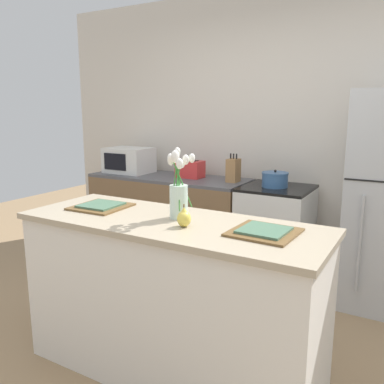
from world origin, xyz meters
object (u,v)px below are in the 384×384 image
(flower_vase, at_px, (179,191))
(plate_setting_left, at_px, (101,206))
(stove_range, at_px, (275,235))
(microwave, at_px, (129,160))
(cooking_pot, at_px, (275,180))
(pear_figurine, at_px, (184,218))
(toaster, at_px, (190,169))
(plate_setting_right, at_px, (264,231))
(knife_block, at_px, (233,170))

(flower_vase, xyz_separation_m, plate_setting_left, (-0.57, -0.03, -0.15))
(stove_range, relative_size, microwave, 1.86)
(cooking_pot, bearing_deg, pear_figurine, -88.14)
(microwave, bearing_deg, pear_figurine, -44.27)
(plate_setting_left, xyz_separation_m, toaster, (-0.28, 1.61, 0.01))
(stove_range, height_order, flower_vase, flower_vase)
(plate_setting_left, bearing_deg, flower_vase, 3.30)
(plate_setting_right, relative_size, toaster, 1.20)
(flower_vase, height_order, plate_setting_right, flower_vase)
(stove_range, distance_m, pear_figurine, 1.76)
(pear_figurine, bearing_deg, microwave, 135.73)
(plate_setting_left, relative_size, knife_block, 1.24)
(plate_setting_right, relative_size, microwave, 0.70)
(pear_figurine, height_order, toaster, pear_figurine)
(plate_setting_left, height_order, knife_block, knife_block)
(toaster, xyz_separation_m, microwave, (-0.75, -0.05, 0.05))
(flower_vase, height_order, microwave, flower_vase)
(pear_figurine, relative_size, microwave, 0.26)
(plate_setting_left, height_order, plate_setting_right, same)
(knife_block, bearing_deg, stove_range, -4.90)
(toaster, bearing_deg, pear_figurine, -60.63)
(toaster, distance_m, microwave, 0.75)
(stove_range, distance_m, cooking_pot, 0.51)
(plate_setting_right, height_order, toaster, toaster)
(pear_figurine, bearing_deg, plate_setting_left, 171.52)
(microwave, bearing_deg, knife_block, 1.82)
(plate_setting_right, distance_m, cooking_pot, 1.62)
(plate_setting_right, height_order, microwave, microwave)
(flower_vase, bearing_deg, plate_setting_right, -3.52)
(plate_setting_right, distance_m, knife_block, 1.84)
(knife_block, bearing_deg, flower_vase, -76.88)
(stove_range, xyz_separation_m, pear_figurine, (0.03, -1.67, 0.56))
(toaster, xyz_separation_m, knife_block, (0.48, -0.01, 0.03))
(stove_range, distance_m, knife_block, 0.72)
(stove_range, xyz_separation_m, toaster, (-0.93, 0.05, 0.53))
(stove_range, xyz_separation_m, knife_block, (-0.45, 0.04, 0.56))
(flower_vase, relative_size, plate_setting_left, 1.21)
(cooking_pot, bearing_deg, microwave, 179.64)
(plate_setting_left, bearing_deg, cooking_pot, 67.91)
(cooking_pot, distance_m, knife_block, 0.43)
(pear_figurine, xyz_separation_m, plate_setting_right, (0.42, 0.10, -0.04))
(flower_vase, xyz_separation_m, knife_block, (-0.37, 1.57, -0.11))
(cooking_pot, height_order, knife_block, knife_block)
(flower_vase, distance_m, cooking_pot, 1.53)
(toaster, height_order, microwave, microwave)
(toaster, distance_m, knife_block, 0.48)
(stove_range, distance_m, plate_setting_left, 1.77)
(flower_vase, xyz_separation_m, toaster, (-0.85, 1.58, -0.14))
(plate_setting_left, bearing_deg, stove_range, 67.45)
(pear_figurine, bearing_deg, stove_range, 91.20)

